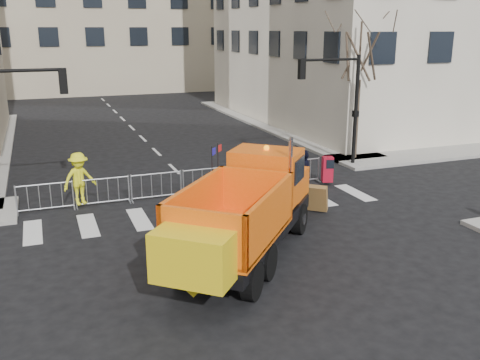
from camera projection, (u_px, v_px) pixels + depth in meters
name	position (u px, v px, depth m)	size (l,w,h in m)	color
ground	(277.00, 269.00, 15.23)	(120.00, 120.00, 0.00)	black
sidewalk_back	(194.00, 187.00, 22.85)	(64.00, 5.00, 0.15)	gray
traffic_light_right	(356.00, 112.00, 25.93)	(0.18, 0.18, 5.40)	black
crowd_barriers	(182.00, 183.00, 21.65)	(12.60, 0.60, 1.10)	#9EA0A5
street_tree	(358.00, 87.00, 26.78)	(3.00, 3.00, 7.50)	#382B21
plow_truck	(245.00, 210.00, 15.40)	(7.76, 8.41, 3.51)	black
cop_a	(281.00, 196.00, 18.98)	(0.63, 0.41, 1.73)	black
cop_b	(250.00, 182.00, 20.66)	(0.83, 0.65, 1.71)	black
cop_c	(304.00, 175.00, 21.05)	(1.19, 0.50, 2.03)	black
worker	(79.00, 179.00, 20.09)	(1.29, 0.74, 2.00)	#F6F51C
newspaper_box	(327.00, 169.00, 23.20)	(0.45, 0.40, 1.10)	#AA0D22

